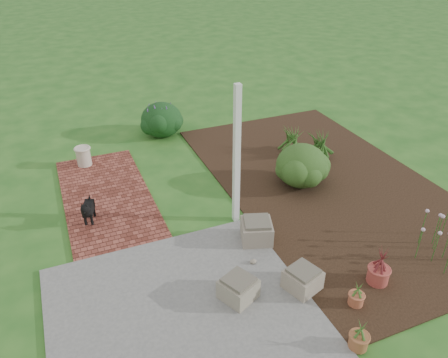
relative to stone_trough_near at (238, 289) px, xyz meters
name	(u,v)px	position (x,y,z in m)	size (l,w,h in m)	color
ground	(222,226)	(0.44, 1.65, -0.19)	(80.00, 80.00, 0.00)	#22591C
concrete_patio	(186,320)	(-0.81, -0.10, -0.17)	(3.50, 3.50, 0.04)	slate
brick_path	(107,196)	(-1.26, 3.40, -0.17)	(1.60, 3.50, 0.04)	#59261C
garden_bed	(327,184)	(2.94, 2.15, -0.17)	(4.00, 7.00, 0.03)	black
veranda_post	(237,158)	(0.74, 1.75, 1.06)	(0.10, 0.10, 2.50)	white
stone_trough_near	(238,289)	(0.00, 0.00, 0.00)	(0.44, 0.44, 0.29)	gray
stone_trough_mid	(302,280)	(0.92, -0.19, 0.00)	(0.44, 0.44, 0.29)	#786B5C
stone_trough_far	(257,231)	(0.81, 1.06, 0.02)	(0.49, 0.49, 0.33)	gray
black_dog	(88,209)	(-1.67, 2.62, 0.13)	(0.27, 0.52, 0.46)	black
cream_ceramic_urn	(84,156)	(-1.48, 4.81, 0.05)	(0.30, 0.30, 0.40)	beige
evergreen_shrub	(302,164)	(2.43, 2.35, 0.27)	(1.01, 1.01, 0.86)	#173610
agapanthus_clump_back	(319,142)	(3.36, 3.16, 0.23)	(0.85, 0.85, 0.77)	#15380C
agapanthus_clump_front	(291,137)	(2.99, 3.70, 0.20)	(0.80, 0.80, 0.71)	#0F3D0E
pink_flower_patch	(444,232)	(3.41, -0.30, 0.20)	(1.13, 1.13, 0.72)	#113D0F
terracotta_pot_bronze	(378,275)	(2.01, -0.50, -0.03)	(0.31, 0.31, 0.25)	#A64138
terracotta_pot_small_left	(356,299)	(1.45, -0.73, -0.07)	(0.21, 0.21, 0.17)	#AF5B3B
terracotta_pot_small_right	(359,341)	(1.03, -1.33, -0.06)	(0.24, 0.24, 0.20)	#935631
purple_flowering_bush	(162,119)	(0.52, 5.74, 0.24)	(1.01, 1.01, 0.85)	black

